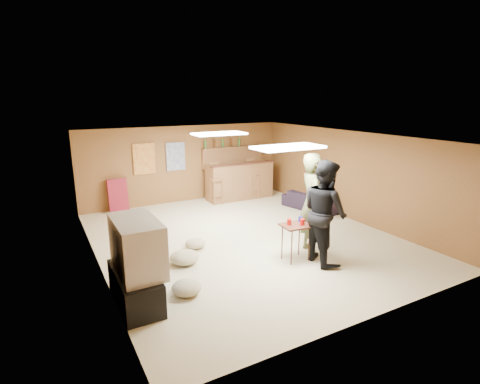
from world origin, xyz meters
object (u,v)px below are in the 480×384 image
tv_body (137,246)px  person_black (325,212)px  bar_counter (240,181)px  tray_table (295,242)px  sofa (311,201)px  person_olive (312,204)px

tv_body → person_black: size_ratio=0.57×
bar_counter → tray_table: bearing=-105.4°
bar_counter → sofa: 2.29m
sofa → tv_body: bearing=102.1°
person_olive → tray_table: 0.83m
sofa → person_olive: bearing=127.1°
person_black → tv_body: bearing=93.4°
person_black → sofa: 3.42m
sofa → tray_table: tray_table is taller
person_black → person_olive: bearing=-2.1°
person_olive → person_black: 0.46m
tray_table → person_black: bearing=-33.2°
tv_body → tray_table: size_ratio=1.57×
bar_counter → sofa: bearing=-59.0°
person_black → bar_counter: bearing=-2.6°
tv_body → sofa: bearing=25.3°
sofa → bar_counter: bearing=17.8°
person_olive → sofa: (1.87, 2.26, -0.76)m
person_olive → bar_counter: bearing=9.5°
sofa → tray_table: 3.40m
bar_counter → person_black: bearing=-99.5°
tv_body → person_black: (3.37, -0.20, 0.06)m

